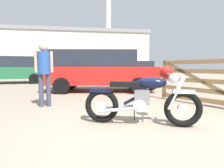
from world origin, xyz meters
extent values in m
plane|color=gray|center=(0.00, 0.00, 0.00)|extent=(80.00, 80.00, 0.00)
torus|color=black|center=(0.44, -0.08, 0.32)|extent=(0.64, 0.32, 0.64)
cylinder|color=silver|center=(0.44, -0.08, 0.32)|extent=(0.20, 0.14, 0.18)
torus|color=black|center=(-0.92, 0.41, 0.32)|extent=(0.64, 0.32, 0.64)
cylinder|color=silver|center=(-0.92, 0.41, 0.32)|extent=(0.20, 0.14, 0.18)
cube|color=silver|center=(0.44, -0.08, 0.62)|extent=(0.38, 0.25, 0.06)
cube|color=black|center=(-0.94, 0.42, 0.61)|extent=(0.42, 0.26, 0.07)
cylinder|color=silver|center=(0.34, 0.03, 0.60)|extent=(0.28, 0.13, 0.58)
cylinder|color=silver|center=(0.29, -0.11, 0.60)|extent=(0.28, 0.13, 0.58)
sphere|color=silver|center=(0.27, -0.02, 0.85)|extent=(0.17, 0.17, 0.17)
cylinder|color=silver|center=(0.20, 0.00, 0.92)|extent=(0.24, 0.59, 0.03)
sphere|color=#B21914|center=(0.30, 0.28, 0.94)|extent=(0.25, 0.25, 0.25)
cylinder|color=black|center=(-0.18, 0.14, 0.58)|extent=(0.73, 0.31, 0.47)
ellipsoid|color=black|center=(-0.07, 0.10, 0.76)|extent=(0.56, 0.38, 0.20)
cube|color=black|center=(-0.50, 0.26, 0.73)|extent=(0.58, 0.37, 0.09)
cube|color=slate|center=(-0.22, 0.16, 0.51)|extent=(0.31, 0.26, 0.26)
cylinder|color=silver|center=(-0.26, 0.17, 0.36)|extent=(0.28, 0.26, 0.22)
cylinder|color=silver|center=(-0.58, 0.39, 0.28)|extent=(0.68, 0.30, 0.14)
cylinder|color=silver|center=(-0.65, 0.21, 0.28)|extent=(0.68, 0.30, 0.14)
cylinder|color=black|center=(-0.29, 0.36, 0.16)|extent=(0.10, 0.23, 0.33)
cube|color=olive|center=(1.38, 2.46, 0.65)|extent=(0.12, 0.13, 1.20)
cube|color=olive|center=(1.93, 1.39, 0.15)|extent=(1.19, 2.16, 0.11)
cube|color=olive|center=(1.93, 1.39, 0.41)|extent=(1.19, 2.16, 0.11)
cube|color=olive|center=(1.93, 1.39, 0.67)|extent=(1.19, 2.16, 0.11)
cube|color=olive|center=(1.93, 1.39, 0.93)|extent=(1.19, 2.16, 0.11)
cube|color=olive|center=(1.93, 1.39, 1.19)|extent=(1.19, 2.16, 0.11)
cube|color=olive|center=(1.93, 1.39, 0.65)|extent=(1.09, 1.98, 1.08)
cylinder|color=#383D51|center=(-2.15, 2.02, 0.43)|extent=(0.12, 0.12, 0.86)
cylinder|color=#383D51|center=(-2.33, 1.98, 0.43)|extent=(0.12, 0.12, 0.86)
cylinder|color=#234C93|center=(-2.24, 2.00, 1.15)|extent=(0.30, 0.30, 0.58)
cylinder|color=tan|center=(-2.05, 2.04, 1.18)|extent=(0.08, 0.08, 0.55)
cylinder|color=tan|center=(-2.42, 1.96, 1.18)|extent=(0.08, 0.08, 0.55)
sphere|color=tan|center=(-2.24, 2.00, 1.55)|extent=(0.22, 0.22, 0.22)
cylinder|color=black|center=(1.19, 5.41, 0.32)|extent=(0.67, 0.31, 0.64)
cylinder|color=black|center=(0.91, 3.67, 0.32)|extent=(0.67, 0.31, 0.64)
cylinder|color=black|center=(-1.77, 5.89, 0.32)|extent=(0.67, 0.31, 0.64)
cylinder|color=black|center=(-2.05, 4.15, 0.32)|extent=(0.67, 0.31, 0.64)
cube|color=red|center=(-0.43, 4.78, 0.69)|extent=(4.92, 2.48, 0.74)
cube|color=#232833|center=(-0.72, 4.83, 1.40)|extent=(3.71, 2.14, 0.68)
cylinder|color=black|center=(-4.23, 8.89, 0.32)|extent=(0.66, 0.27, 0.64)
cylinder|color=black|center=(-4.40, 10.64, 0.32)|extent=(0.66, 0.27, 0.64)
cube|color=#23663D|center=(-5.81, 9.63, 0.69)|extent=(4.84, 2.19, 0.74)
cube|color=#232833|center=(-5.51, 9.65, 1.40)|extent=(3.63, 1.92, 0.68)
cylinder|color=black|center=(3.41, 13.24, 0.31)|extent=(0.64, 0.25, 0.62)
cylinder|color=black|center=(3.56, 14.96, 0.31)|extent=(0.64, 0.25, 0.62)
cylinder|color=black|center=(6.10, 13.01, 0.31)|extent=(0.64, 0.25, 0.62)
cylinder|color=black|center=(6.25, 14.72, 0.31)|extent=(0.64, 0.25, 0.62)
cube|color=red|center=(4.83, 13.98, 0.67)|extent=(4.33, 2.08, 0.72)
cube|color=#232833|center=(4.83, 13.98, 1.35)|extent=(2.13, 1.73, 0.64)
cylinder|color=black|center=(-4.28, 12.64, 0.31)|extent=(0.65, 0.31, 0.62)
cylinder|color=black|center=(-4.58, 14.33, 0.31)|extent=(0.65, 0.31, 0.62)
cylinder|color=black|center=(-1.62, 13.11, 0.31)|extent=(0.65, 0.31, 0.62)
cylinder|color=black|center=(-1.92, 14.80, 0.31)|extent=(0.65, 0.31, 0.62)
cube|color=red|center=(-3.10, 13.72, 0.67)|extent=(4.44, 2.43, 0.72)
cube|color=#232833|center=(-3.10, 13.72, 1.35)|extent=(2.24, 1.89, 0.64)
cube|color=beige|center=(-2.22, 29.03, 3.20)|extent=(23.60, 11.58, 6.40)
cube|color=gray|center=(-2.22, 29.03, 6.65)|extent=(23.91, 11.89, 0.50)
cylinder|color=beige|center=(3.62, 28.89, 10.23)|extent=(1.10, 1.10, 7.65)
camera|label=1|loc=(-1.28, -2.73, 1.03)|focal=27.57mm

